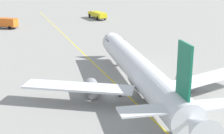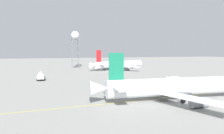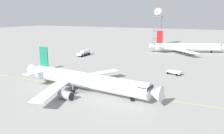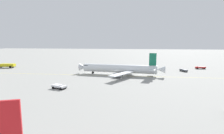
% 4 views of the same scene
% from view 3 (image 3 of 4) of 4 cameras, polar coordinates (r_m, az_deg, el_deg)
% --- Properties ---
extents(ground_plane, '(600.00, 600.00, 0.00)m').
position_cam_3_polar(ground_plane, '(61.34, -4.20, -5.64)').
color(ground_plane, gray).
extents(airliner_main, '(33.61, 41.46, 10.64)m').
position_cam_3_polar(airliner_main, '(59.31, -6.87, -3.45)').
color(airliner_main, silver).
rests_on(airliner_main, ground_plane).
extents(airliner_secondary, '(34.27, 38.25, 11.77)m').
position_cam_3_polar(airliner_secondary, '(126.89, 18.28, 4.77)').
color(airliner_secondary, white).
rests_on(airliner_secondary, ground_plane).
extents(pushback_tug_truck, '(3.91, 5.48, 1.30)m').
position_cam_3_polar(pushback_tug_truck, '(78.84, 15.58, -1.27)').
color(pushback_tug_truck, '#232326').
rests_on(pushback_tug_truck, ground_plane).
extents(fuel_tanker_truck, '(8.71, 3.11, 2.87)m').
position_cam_3_polar(fuel_tanker_truck, '(112.45, -7.04, 3.65)').
color(fuel_tanker_truck, '#232326').
rests_on(fuel_tanker_truck, ground_plane).
extents(radar_tower, '(5.12, 5.12, 24.19)m').
position_cam_3_polar(radar_tower, '(151.22, 11.63, 13.02)').
color(radar_tower, slate).
rests_on(radar_tower, ground_plane).
extents(taxiway_centreline, '(4.92, 185.93, 0.01)m').
position_cam_3_polar(taxiway_centreline, '(60.42, -2.67, -5.91)').
color(taxiway_centreline, yellow).
rests_on(taxiway_centreline, ground_plane).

